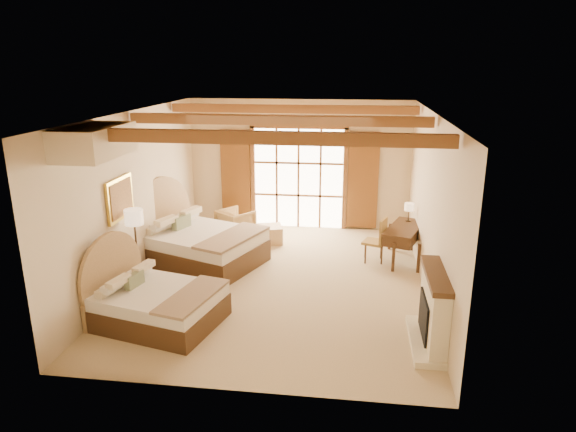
% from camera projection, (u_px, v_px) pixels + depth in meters
% --- Properties ---
extents(floor, '(7.00, 7.00, 0.00)m').
position_uv_depth(floor, '(278.00, 281.00, 9.93)').
color(floor, '#CCB48A').
rests_on(floor, ground).
extents(wall_back, '(5.50, 0.00, 5.50)m').
position_uv_depth(wall_back, '(299.00, 165.00, 12.79)').
color(wall_back, beige).
rests_on(wall_back, ground).
extents(wall_left, '(0.00, 7.00, 7.00)m').
position_uv_depth(wall_left, '(136.00, 196.00, 9.81)').
color(wall_left, beige).
rests_on(wall_left, ground).
extents(wall_right, '(0.00, 7.00, 7.00)m').
position_uv_depth(wall_right, '(431.00, 206.00, 9.12)').
color(wall_right, beige).
rests_on(wall_right, ground).
extents(ceiling, '(7.00, 7.00, 0.00)m').
position_uv_depth(ceiling, '(277.00, 113.00, 9.00)').
color(ceiling, '#AD773A').
rests_on(ceiling, ground).
extents(ceiling_beams, '(5.39, 4.60, 0.18)m').
position_uv_depth(ceiling_beams, '(277.00, 120.00, 9.04)').
color(ceiling_beams, brown).
rests_on(ceiling_beams, ceiling).
extents(french_doors, '(3.95, 0.08, 2.60)m').
position_uv_depth(french_doors, '(298.00, 179.00, 12.83)').
color(french_doors, white).
rests_on(french_doors, ground).
extents(fireplace, '(0.46, 1.40, 1.16)m').
position_uv_depth(fireplace, '(432.00, 313.00, 7.56)').
color(fireplace, beige).
rests_on(fireplace, ground).
extents(painting, '(0.06, 0.95, 0.75)m').
position_uv_depth(painting, '(120.00, 198.00, 9.05)').
color(painting, gold).
rests_on(painting, wall_left).
extents(canopy_valance, '(0.70, 1.40, 0.45)m').
position_uv_depth(canopy_valance, '(94.00, 141.00, 7.48)').
color(canopy_valance, beige).
rests_on(canopy_valance, ceiling).
extents(bed_near, '(2.20, 1.82, 1.24)m').
position_uv_depth(bed_near, '(150.00, 301.00, 8.25)').
color(bed_near, '#402815').
rests_on(bed_near, floor).
extents(bed_far, '(2.88, 2.44, 1.51)m').
position_uv_depth(bed_far, '(195.00, 242.00, 10.69)').
color(bed_far, '#402815').
rests_on(bed_far, floor).
extents(nightstand, '(0.56, 0.56, 0.54)m').
position_uv_depth(nightstand, '(136.00, 280.00, 9.29)').
color(nightstand, '#402815').
rests_on(nightstand, floor).
extents(floor_lamp, '(0.33, 0.33, 1.54)m').
position_uv_depth(floor_lamp, '(134.00, 222.00, 9.18)').
color(floor_lamp, '#382A1C').
rests_on(floor_lamp, floor).
extents(armchair, '(1.03, 1.03, 0.68)m').
position_uv_depth(armchair, '(236.00, 223.00, 12.33)').
color(armchair, '#A07B43').
rests_on(armchair, floor).
extents(ottoman, '(0.68, 0.68, 0.40)m').
position_uv_depth(ottoman, '(270.00, 234.00, 11.98)').
color(ottoman, tan).
rests_on(ottoman, floor).
extents(desk, '(1.02, 1.51, 0.75)m').
position_uv_depth(desk, '(404.00, 242.00, 10.85)').
color(desk, '#402815').
rests_on(desk, floor).
extents(desk_chair, '(0.55, 0.54, 0.96)m').
position_uv_depth(desk_chair, '(375.00, 248.00, 10.83)').
color(desk_chair, olive).
rests_on(desk_chair, floor).
extents(desk_lamp, '(0.20, 0.20, 0.40)m').
position_uv_depth(desk_lamp, '(409.00, 208.00, 11.03)').
color(desk_lamp, '#382A1C').
rests_on(desk_lamp, desk).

